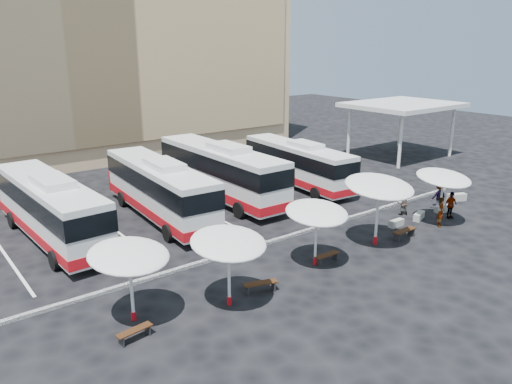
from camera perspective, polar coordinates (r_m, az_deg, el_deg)
ground at (r=27.50m, az=2.16°, el=-6.20°), size 120.00×120.00×0.00m
sandstone_building at (r=53.86m, az=-20.98°, el=17.74°), size 42.00×18.25×29.60m
service_canopy at (r=50.19m, az=16.41°, el=9.39°), size 10.00×8.00×5.20m
curb_divider at (r=27.82m, az=1.51°, el=-5.74°), size 34.00×0.25×0.15m
bay_lines at (r=33.63m, az=-6.55°, el=-1.93°), size 24.15×12.00×0.01m
bus_0 at (r=29.93m, az=-22.48°, el=-1.57°), size 3.16×12.17×3.83m
bus_1 at (r=31.88m, az=-11.02°, el=0.52°), size 3.43×12.31×3.86m
bus_2 at (r=35.24m, az=-4.09°, el=2.53°), size 3.15×12.89×4.08m
bus_3 at (r=38.61m, az=4.74°, el=3.37°), size 3.30×11.39×3.56m
sunshade_0 at (r=20.02m, az=-14.32°, el=-7.10°), size 4.04×4.06×3.29m
sunshade_1 at (r=20.57m, az=-3.16°, el=-5.86°), size 3.30×3.34×3.31m
sunshade_2 at (r=24.49m, az=6.96°, el=-2.39°), size 3.60×3.63×3.22m
sunshade_3 at (r=27.49m, az=13.89°, el=0.58°), size 3.99×4.03×3.88m
sunshade_4 at (r=32.06m, az=20.64°, el=1.48°), size 3.54×3.57×3.37m
wood_bench_0 at (r=19.88m, az=-13.71°, el=-15.27°), size 1.45×0.55×0.43m
wood_bench_1 at (r=22.57m, az=0.52°, el=-10.54°), size 1.60×0.88×0.48m
wood_bench_2 at (r=25.67m, az=8.10°, el=-7.27°), size 1.45×0.43×0.44m
wood_bench_3 at (r=29.60m, az=16.58°, el=-4.39°), size 1.67×0.45×0.51m
conc_bench_0 at (r=31.42m, az=15.74°, el=-3.45°), size 1.10×0.37×0.41m
conc_bench_1 at (r=33.04m, az=18.13°, el=-2.63°), size 1.24×0.75×0.44m
conc_bench_2 at (r=35.01m, az=20.58°, el=-1.81°), size 1.22×0.69×0.43m
conc_bench_3 at (r=37.83m, az=21.95°, el=-0.56°), size 1.41×0.95×0.50m
passenger_0 at (r=32.04m, az=20.40°, el=-2.16°), size 0.79×0.76×1.82m
passenger_1 at (r=33.46m, az=16.46°, el=-1.20°), size 0.96×0.89×1.60m
passenger_2 at (r=33.75m, az=21.37°, el=-1.40°), size 1.08×0.59×1.74m
passenger_3 at (r=35.54m, az=20.14°, el=-0.34°), size 1.28×0.90×1.80m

